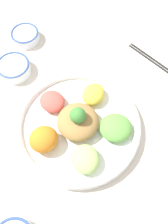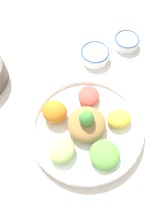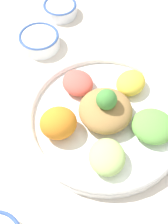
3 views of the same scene
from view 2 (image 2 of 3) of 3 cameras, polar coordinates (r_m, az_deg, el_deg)
name	(u,v)px [view 2 (image 2 of 3)]	position (r m, az deg, el deg)	size (l,w,h in m)	color
ground_plane	(89,131)	(0.69, 1.21, -5.09)	(2.40, 2.40, 0.00)	silver
salad_platter	(85,128)	(0.67, 0.32, -4.09)	(0.36, 0.36, 0.11)	white
rice_bowl_blue	(126,41)	(0.89, 11.03, 17.67)	(0.10, 0.10, 0.04)	white
sauce_bowl_dark	(95,54)	(0.83, 2.88, 14.78)	(0.11, 0.11, 0.04)	white
serving_spoon_main	(37,211)	(0.65, -12.12, -23.88)	(0.10, 0.11, 0.01)	white
serving_spoon_extra	(50,46)	(0.89, -8.85, 16.61)	(0.12, 0.10, 0.01)	white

